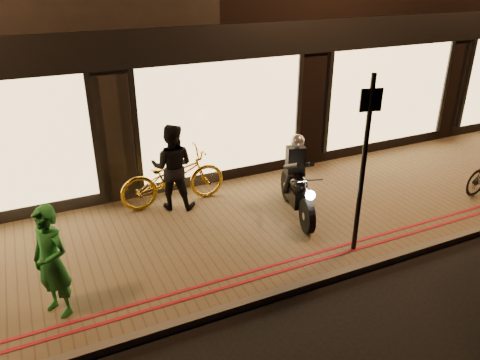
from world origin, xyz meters
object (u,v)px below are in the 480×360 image
object	(u,v)px
sign_post	(364,158)
bicycle_gold	(173,178)
motorcycle	(297,185)
person_green	(52,262)

from	to	relation	value
sign_post	bicycle_gold	xyz separation A→B (m)	(-2.25, 2.94, -1.11)
bicycle_gold	motorcycle	bearing A→B (deg)	-125.85
motorcycle	bicycle_gold	xyz separation A→B (m)	(-2.00, 1.45, -0.05)
person_green	motorcycle	bearing A→B (deg)	66.50
sign_post	person_green	distance (m)	4.82
bicycle_gold	person_green	size ratio (longest dim) A/B	1.31
motorcycle	person_green	size ratio (longest dim) A/B	1.16
bicycle_gold	person_green	distance (m)	3.51
person_green	sign_post	bearing A→B (deg)	47.90
motorcycle	person_green	world-z (taller)	person_green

